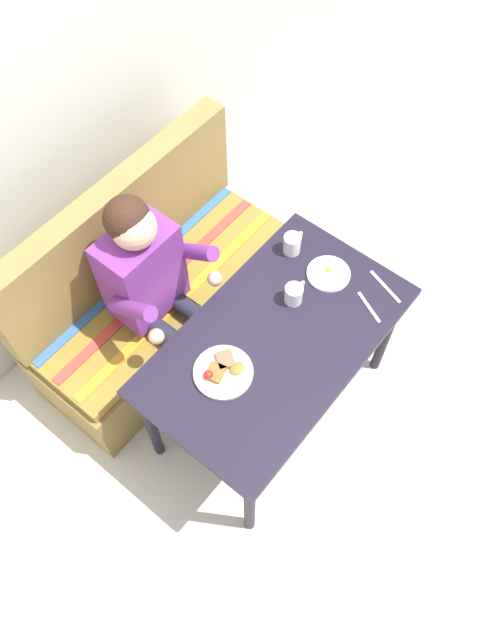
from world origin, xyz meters
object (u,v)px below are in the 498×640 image
object	(u,v)px
plate_breakfast	(223,371)
fork	(369,307)
couch	(157,294)
person	(154,283)
coffee_mug	(294,294)
knife	(385,287)
table	(276,347)
coffee_mug_second	(292,243)
plate_eggs	(328,274)

from	to	relation	value
plate_breakfast	fork	size ratio (longest dim) A/B	1.45
plate_breakfast	couch	bearing A→B (deg)	68.97
couch	person	distance (m)	0.46
plate_breakfast	coffee_mug	bearing A→B (deg)	-1.41
person	knife	world-z (taller)	person
table	couch	size ratio (longest dim) A/B	0.83
table	coffee_mug	size ratio (longest dim) A/B	10.17
person	coffee_mug_second	distance (m)	0.65
fork	person	bearing A→B (deg)	146.39
coffee_mug_second	knife	xyz separation A→B (m)	(0.10, -0.44, -0.05)
person	plate_breakfast	xyz separation A→B (m)	(-0.14, -0.52, 0.00)
coffee_mug	plate_eggs	bearing A→B (deg)	-11.73
couch	coffee_mug_second	xyz separation A→B (m)	(0.41, -0.54, 0.45)
table	knife	bearing A→B (deg)	-23.07
coffee_mug	coffee_mug_second	world-z (taller)	coffee_mug_second
coffee_mug	knife	xyz separation A→B (m)	(0.31, -0.28, -0.05)
plate_eggs	knife	world-z (taller)	plate_eggs
plate_breakfast	knife	bearing A→B (deg)	-20.43
table	fork	distance (m)	0.44
coffee_mug_second	knife	bearing A→B (deg)	-77.53
plate_breakfast	knife	xyz separation A→B (m)	(0.77, -0.29, -0.01)
plate_eggs	fork	world-z (taller)	plate_eggs
plate_breakfast	coffee_mug	xyz separation A→B (m)	(0.46, -0.01, 0.03)
coffee_mug_second	knife	distance (m)	0.46
couch	plate_eggs	distance (m)	0.94
table	coffee_mug_second	size ratio (longest dim) A/B	10.17
coffee_mug_second	plate_eggs	bearing A→B (deg)	-91.72
table	plate_eggs	world-z (taller)	plate_eggs
table	plate_breakfast	xyz separation A→B (m)	(-0.27, 0.07, 0.10)
couch	table	bearing A→B (deg)	-90.00
couch	fork	world-z (taller)	couch
knife	coffee_mug	bearing A→B (deg)	155.91
plate_breakfast	coffee_mug_second	distance (m)	0.69
couch	plate_eggs	world-z (taller)	couch
plate_eggs	knife	bearing A→B (deg)	-65.96
fork	knife	distance (m)	0.14
table	knife	size ratio (longest dim) A/B	6.00
person	plate_eggs	size ratio (longest dim) A/B	6.18
couch	plate_breakfast	distance (m)	0.85
plate_eggs	couch	bearing A→B (deg)	118.36
person	plate_breakfast	distance (m)	0.54
plate_eggs	fork	size ratio (longest dim) A/B	1.15
coffee_mug	fork	distance (m)	0.33
fork	knife	xyz separation A→B (m)	(0.14, 0.00, 0.00)
coffee_mug	knife	size ratio (longest dim) A/B	0.59
person	coffee_mug_second	bearing A→B (deg)	-34.15
coffee_mug_second	knife	size ratio (longest dim) A/B	0.59
table	person	xyz separation A→B (m)	(-0.12, 0.59, 0.09)
plate_eggs	fork	distance (m)	0.24
knife	person	bearing A→B (deg)	145.85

